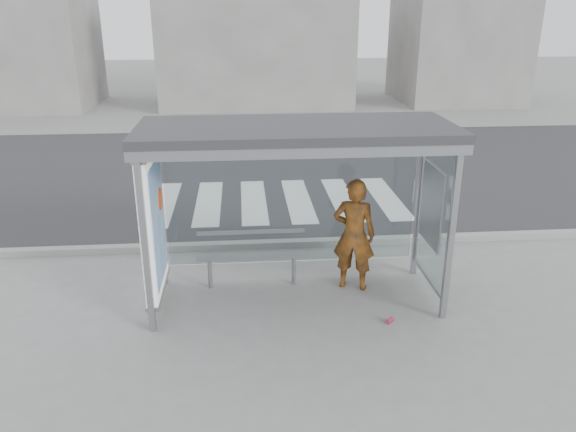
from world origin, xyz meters
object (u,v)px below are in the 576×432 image
object	(u,v)px
soda_can	(390,320)
bench	(252,255)
bus_shelter	(269,170)
person	(354,235)

from	to	relation	value
soda_can	bench	bearing A→B (deg)	145.60
bench	soda_can	world-z (taller)	bench
bus_shelter	person	size ratio (longest dim) A/B	2.42
bus_shelter	person	bearing A→B (deg)	11.28
bus_shelter	soda_can	bearing A→B (deg)	-27.59
bench	soda_can	bearing A→B (deg)	-34.40
person	soda_can	size ratio (longest dim) A/B	13.40
bus_shelter	person	distance (m)	1.71
bus_shelter	person	xyz separation A→B (m)	(1.28, 0.26, -1.11)
bus_shelter	bench	size ratio (longest dim) A/B	2.55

